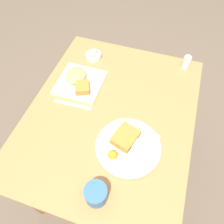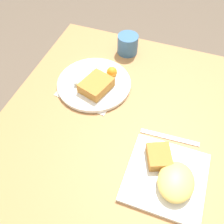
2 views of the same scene
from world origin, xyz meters
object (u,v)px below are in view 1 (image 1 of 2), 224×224
object	(u,v)px
plate_square_near	(79,80)
plate_oval_far	(128,145)
salt_shaker	(186,63)
butter_knife	(72,105)
coffee_mug	(96,194)
sauce_ramekin	(94,56)

from	to	relation	value
plate_square_near	plate_oval_far	size ratio (longest dim) A/B	0.82
plate_oval_far	plate_square_near	bearing A→B (deg)	-128.96
plate_square_near	salt_shaker	size ratio (longest dim) A/B	3.05
butter_knife	coffee_mug	world-z (taller)	coffee_mug
salt_shaker	plate_square_near	bearing A→B (deg)	-60.38
butter_knife	coffee_mug	bearing A→B (deg)	-57.50
sauce_ramekin	salt_shaker	distance (m)	0.55
butter_knife	plate_square_near	bearing A→B (deg)	96.68
sauce_ramekin	butter_knife	xyz separation A→B (m)	(0.37, 0.02, -0.01)
plate_square_near	butter_knife	distance (m)	0.15
sauce_ramekin	butter_knife	size ratio (longest dim) A/B	0.45
plate_square_near	coffee_mug	size ratio (longest dim) A/B	2.67
butter_knife	plate_oval_far	bearing A→B (deg)	-25.95
plate_oval_far	salt_shaker	xyz separation A→B (m)	(-0.61, 0.18, 0.02)
plate_square_near	salt_shaker	xyz separation A→B (m)	(-0.31, 0.55, 0.01)
coffee_mug	sauce_ramekin	bearing A→B (deg)	-158.42
salt_shaker	butter_knife	bearing A→B (deg)	-48.42
sauce_ramekin	plate_oval_far	bearing A→B (deg)	35.01
plate_oval_far	sauce_ramekin	world-z (taller)	plate_oval_far
sauce_ramekin	coffee_mug	world-z (taller)	coffee_mug
plate_oval_far	coffee_mug	xyz separation A→B (m)	(0.25, -0.06, 0.02)
plate_square_near	butter_knife	size ratio (longest dim) A/B	1.19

